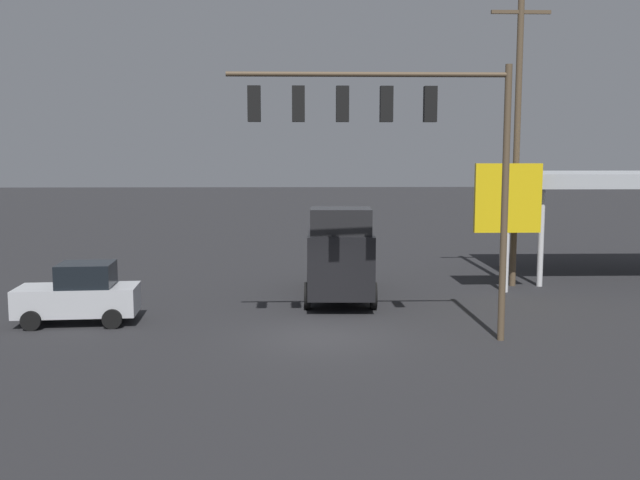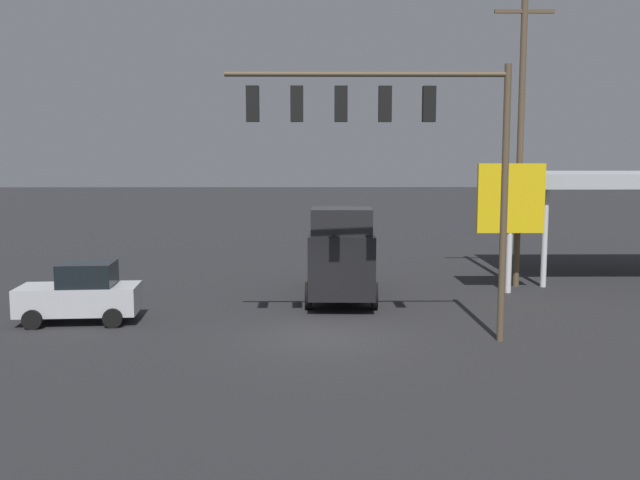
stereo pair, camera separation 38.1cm
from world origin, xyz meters
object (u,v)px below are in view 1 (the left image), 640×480
Objects in this scene: delivery_truck at (339,254)px; utility_pole at (517,137)px; price_sign at (508,202)px; traffic_signal_assembly at (392,129)px; hatchback_crossing at (80,294)px.

utility_pole is at bearing 109.27° from delivery_truck.
utility_pole is at bearing -117.46° from price_sign.
hatchback_crossing is at bearing -14.46° from traffic_signal_assembly.
price_sign is (-5.55, -7.33, -2.59)m from traffic_signal_assembly.
delivery_truck is at bearing 17.22° from utility_pole.
price_sign is 16.27m from hatchback_crossing.
hatchback_crossing is (8.64, 3.87, -0.75)m from delivery_truck.
traffic_signal_assembly reaches higher than price_sign.
delivery_truck is 9.50m from hatchback_crossing.
traffic_signal_assembly is at bearing 54.22° from utility_pole.
delivery_truck reaches higher than hatchback_crossing.
utility_pole is 17.93m from hatchback_crossing.
delivery_truck is at bearing 8.01° from price_sign.
utility_pole reaches higher than delivery_truck.
utility_pole is at bearing -125.78° from traffic_signal_assembly.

